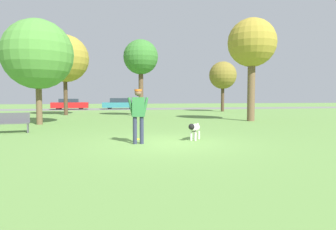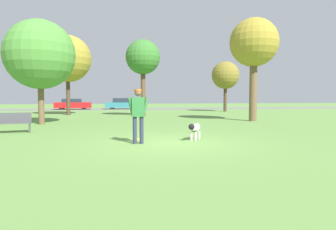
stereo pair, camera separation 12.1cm
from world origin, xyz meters
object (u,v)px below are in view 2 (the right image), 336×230
(dog, at_px, (195,128))
(parked_car_teal, at_px, (123,104))
(tree_far_left, at_px, (67,59))
(park_bench, at_px, (13,122))
(tree_mid_center, at_px, (143,58))
(tree_far_right, at_px, (225,75))
(tree_near_right, at_px, (254,44))
(person, at_px, (138,112))
(parked_car_red, at_px, (73,104))
(frisbee, at_px, (137,139))
(tree_near_left, at_px, (40,55))

(dog, xyz_separation_m, parked_car_teal, (-1.24, 28.12, 0.26))
(tree_far_left, relative_size, park_bench, 4.60)
(tree_mid_center, height_order, tree_far_right, tree_mid_center)
(tree_near_right, bearing_deg, tree_mid_center, 135.30)
(person, bearing_deg, park_bench, 143.76)
(park_bench, bearing_deg, tree_near_right, 6.35)
(dog, distance_m, tree_far_right, 21.85)
(tree_near_right, xyz_separation_m, park_bench, (-12.81, -3.84, -4.35))
(parked_car_red, xyz_separation_m, park_bench, (0.42, -24.67, -0.20))
(tree_far_left, bearing_deg, tree_near_right, -36.12)
(tree_far_right, bearing_deg, park_bench, -134.64)
(dog, relative_size, tree_far_left, 0.14)
(frisbee, xyz_separation_m, tree_near_left, (-4.63, 6.90, 3.80))
(dog, height_order, tree_mid_center, tree_mid_center)
(tree_near_right, xyz_separation_m, parked_car_teal, (-7.16, 20.73, -4.13))
(person, relative_size, frisbee, 7.58)
(dog, relative_size, tree_far_right, 0.18)
(tree_far_right, height_order, tree_far_left, tree_far_left)
(tree_far_left, bearing_deg, tree_near_left, -91.88)
(tree_far_left, bearing_deg, parked_car_red, 94.84)
(tree_mid_center, distance_m, tree_near_right, 8.76)
(dog, relative_size, tree_near_right, 0.15)
(person, relative_size, tree_near_right, 0.27)
(frisbee, height_order, parked_car_teal, parked_car_teal)
(tree_near_left, height_order, tree_near_right, tree_near_right)
(frisbee, bearing_deg, parked_car_red, 100.95)
(tree_far_right, relative_size, tree_far_left, 0.78)
(tree_mid_center, xyz_separation_m, tree_far_right, (9.30, 6.09, -0.80))
(tree_near_left, bearing_deg, dog, -48.63)
(tree_mid_center, xyz_separation_m, park_bench, (-6.59, -10.00, -4.11))
(tree_near_left, distance_m, parked_car_teal, 21.55)
(frisbee, distance_m, tree_mid_center, 13.84)
(park_bench, bearing_deg, tree_near_left, 75.39)
(tree_near_left, distance_m, tree_far_left, 8.87)
(tree_near_left, height_order, parked_car_teal, tree_near_left)
(person, height_order, tree_near_right, tree_near_right)
(parked_car_teal, bearing_deg, tree_near_left, -104.33)
(tree_far_right, bearing_deg, tree_near_left, -142.09)
(person, bearing_deg, tree_far_left, 107.40)
(dog, xyz_separation_m, park_bench, (-6.89, 3.54, 0.04))
(tree_near_right, xyz_separation_m, tree_far_left, (-12.23, 8.92, -0.11))
(tree_far_left, height_order, parked_car_teal, tree_far_left)
(person, bearing_deg, parked_car_teal, 91.48)
(tree_near_left, bearing_deg, parked_car_red, 91.99)
(frisbee, bearing_deg, tree_mid_center, 82.67)
(parked_car_red, bearing_deg, tree_near_left, -88.92)
(frisbee, distance_m, tree_near_left, 9.14)
(tree_near_left, bearing_deg, tree_far_left, 88.12)
(tree_mid_center, relative_size, parked_car_teal, 1.32)
(park_bench, bearing_deg, tree_far_right, 35.01)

